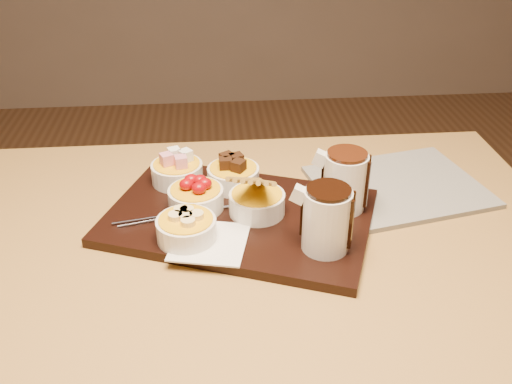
{
  "coord_description": "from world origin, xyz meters",
  "views": [
    {
      "loc": [
        -0.03,
        -0.79,
        1.33
      ],
      "look_at": [
        0.05,
        0.07,
        0.81
      ],
      "focal_mm": 40.0,
      "sensor_mm": 36.0,
      "label": 1
    }
  ],
  "objects": [
    {
      "name": "napkin",
      "position": [
        -0.04,
        -0.02,
        0.77
      ],
      "size": [
        0.14,
        0.14,
        0.0
      ],
      "primitive_type": "cube",
      "rotation": [
        0.0,
        0.0,
        -0.23
      ],
      "color": "white",
      "rests_on": "serving_board"
    },
    {
      "name": "serving_board",
      "position": [
        0.02,
        0.07,
        0.76
      ],
      "size": [
        0.54,
        0.44,
        0.02
      ],
      "primitive_type": "cube",
      "rotation": [
        0.0,
        0.0,
        -0.36
      ],
      "color": "black",
      "rests_on": "dining_table"
    },
    {
      "name": "bowl_strawberries",
      "position": [
        -0.06,
        0.09,
        0.79
      ],
      "size": [
        0.1,
        0.1,
        0.04
      ],
      "primitive_type": "cylinder",
      "color": "silver",
      "rests_on": "serving_board"
    },
    {
      "name": "bowl_cake",
      "position": [
        0.01,
        0.16,
        0.79
      ],
      "size": [
        0.1,
        0.1,
        0.04
      ],
      "primitive_type": "cylinder",
      "color": "silver",
      "rests_on": "serving_board"
    },
    {
      "name": "bowl_biscotti",
      "position": [
        0.05,
        0.06,
        0.79
      ],
      "size": [
        0.1,
        0.1,
        0.04
      ],
      "primitive_type": "cylinder",
      "color": "silver",
      "rests_on": "serving_board"
    },
    {
      "name": "newspaper",
      "position": [
        0.33,
        0.15,
        0.76
      ],
      "size": [
        0.36,
        0.31,
        0.01
      ],
      "primitive_type": "cube",
      "rotation": [
        0.0,
        0.0,
        0.21
      ],
      "color": "beige",
      "rests_on": "dining_table"
    },
    {
      "name": "dining_table",
      "position": [
        0.0,
        0.0,
        0.65
      ],
      "size": [
        1.2,
        0.8,
        0.75
      ],
      "color": "#A27A3C",
      "rests_on": "ground"
    },
    {
      "name": "bowl_bananas",
      "position": [
        -0.08,
        -0.01,
        0.79
      ],
      "size": [
        0.1,
        0.1,
        0.04
      ],
      "primitive_type": "cylinder",
      "color": "silver",
      "rests_on": "serving_board"
    },
    {
      "name": "pitcher_milk_chocolate",
      "position": [
        0.2,
        0.07,
        0.82
      ],
      "size": [
        0.1,
        0.1,
        0.11
      ],
      "primitive_type": "cylinder",
      "rotation": [
        0.0,
        0.0,
        -0.36
      ],
      "color": "silver",
      "rests_on": "serving_board"
    },
    {
      "name": "fondue_skewers",
      "position": [
        -0.08,
        0.07,
        0.77
      ],
      "size": [
        0.08,
        0.26,
        0.01
      ],
      "primitive_type": null,
      "rotation": [
        0.0,
        0.0,
        -1.38
      ],
      "color": "silver",
      "rests_on": "serving_board"
    },
    {
      "name": "pitcher_dark_chocolate",
      "position": [
        0.15,
        -0.05,
        0.82
      ],
      "size": [
        0.1,
        0.1,
        0.11
      ],
      "primitive_type": "cylinder",
      "rotation": [
        0.0,
        0.0,
        -0.36
      ],
      "color": "silver",
      "rests_on": "serving_board"
    },
    {
      "name": "bowl_marshmallows",
      "position": [
        -0.1,
        0.19,
        0.79
      ],
      "size": [
        0.1,
        0.1,
        0.04
      ],
      "primitive_type": "cylinder",
      "color": "silver",
      "rests_on": "serving_board"
    }
  ]
}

